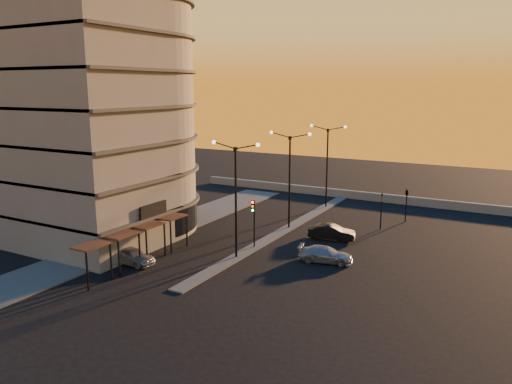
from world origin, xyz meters
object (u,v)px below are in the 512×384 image
(car_sedan, at_px, (332,232))
(streetlamp_mid, at_px, (290,172))
(car_hatchback, at_px, (131,256))
(traffic_light_main, at_px, (254,216))
(car_wagon, at_px, (326,254))

(car_sedan, bearing_deg, streetlamp_mid, 61.92)
(car_hatchback, height_order, car_sedan, car_sedan)
(streetlamp_mid, xyz_separation_m, car_hatchback, (-6.50, -15.21, -4.91))
(traffic_light_main, bearing_deg, car_sedan, 48.60)
(streetlamp_mid, distance_m, car_hatchback, 17.25)
(traffic_light_main, xyz_separation_m, car_sedan, (5.00, 5.67, -2.19))
(car_hatchback, bearing_deg, car_sedan, -40.46)
(traffic_light_main, distance_m, car_wagon, 7.07)
(car_wagon, bearing_deg, traffic_light_main, 76.47)
(car_hatchback, bearing_deg, streetlamp_mid, -23.70)
(car_hatchback, xyz_separation_m, car_sedan, (11.50, 13.75, 0.01))
(car_sedan, bearing_deg, car_hatchback, 128.26)
(traffic_light_main, height_order, car_sedan, traffic_light_main)
(car_hatchback, relative_size, car_sedan, 0.95)
(traffic_light_main, relative_size, car_hatchback, 1.06)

